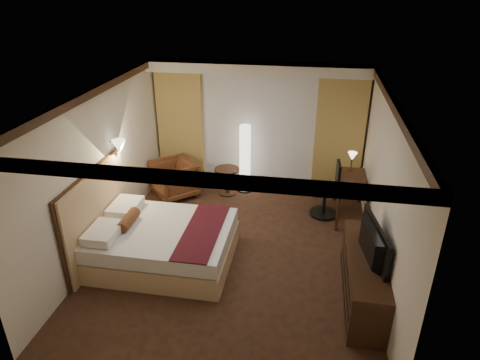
% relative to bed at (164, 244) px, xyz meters
% --- Properties ---
extents(floor, '(4.50, 5.50, 0.01)m').
position_rel_bed_xyz_m(floor, '(1.10, 0.46, -0.32)').
color(floor, '#311F13').
rests_on(floor, ground).
extents(ceiling, '(4.50, 5.50, 0.01)m').
position_rel_bed_xyz_m(ceiling, '(1.10, 0.46, 2.38)').
color(ceiling, white).
rests_on(ceiling, back_wall).
extents(back_wall, '(4.50, 0.02, 2.70)m').
position_rel_bed_xyz_m(back_wall, '(1.10, 3.21, 1.03)').
color(back_wall, beige).
rests_on(back_wall, floor).
extents(left_wall, '(0.02, 5.50, 2.70)m').
position_rel_bed_xyz_m(left_wall, '(-1.15, 0.46, 1.03)').
color(left_wall, beige).
rests_on(left_wall, floor).
extents(right_wall, '(0.02, 5.50, 2.70)m').
position_rel_bed_xyz_m(right_wall, '(3.35, 0.46, 1.03)').
color(right_wall, beige).
rests_on(right_wall, floor).
extents(crown_molding, '(4.50, 5.50, 0.12)m').
position_rel_bed_xyz_m(crown_molding, '(1.10, 0.46, 2.32)').
color(crown_molding, black).
rests_on(crown_molding, ceiling).
extents(soffit, '(4.50, 0.50, 0.20)m').
position_rel_bed_xyz_m(soffit, '(1.10, 2.96, 2.28)').
color(soffit, white).
rests_on(soffit, ceiling).
extents(curtain_sheer, '(2.48, 0.04, 2.45)m').
position_rel_bed_xyz_m(curtain_sheer, '(1.10, 3.13, 0.93)').
color(curtain_sheer, silver).
rests_on(curtain_sheer, back_wall).
extents(curtain_left_drape, '(1.00, 0.14, 2.45)m').
position_rel_bed_xyz_m(curtain_left_drape, '(-0.60, 3.07, 0.93)').
color(curtain_left_drape, tan).
rests_on(curtain_left_drape, back_wall).
extents(curtain_right_drape, '(1.00, 0.14, 2.45)m').
position_rel_bed_xyz_m(curtain_right_drape, '(2.80, 3.07, 0.93)').
color(curtain_right_drape, tan).
rests_on(curtain_right_drape, back_wall).
extents(wall_sconce, '(0.24, 0.24, 0.24)m').
position_rel_bed_xyz_m(wall_sconce, '(-0.99, 0.85, 1.30)').
color(wall_sconce, white).
rests_on(wall_sconce, left_wall).
extents(bed, '(2.17, 1.70, 0.64)m').
position_rel_bed_xyz_m(bed, '(0.00, 0.00, 0.00)').
color(bed, white).
rests_on(bed, floor).
extents(headboard, '(0.12, 2.00, 1.50)m').
position_rel_bed_xyz_m(headboard, '(-1.10, -0.00, 0.43)').
color(headboard, tan).
rests_on(headboard, floor).
extents(armchair, '(1.13, 1.13, 0.85)m').
position_rel_bed_xyz_m(armchair, '(-0.54, 2.25, 0.11)').
color(armchair, '#4B2916').
rests_on(armchair, floor).
extents(side_table, '(0.53, 0.53, 0.58)m').
position_rel_bed_xyz_m(side_table, '(0.54, 2.52, -0.03)').
color(side_table, black).
rests_on(side_table, floor).
extents(floor_lamp, '(0.31, 0.31, 1.50)m').
position_rel_bed_xyz_m(floor_lamp, '(0.89, 2.73, 0.43)').
color(floor_lamp, white).
rests_on(floor_lamp, floor).
extents(desk, '(0.55, 1.29, 0.75)m').
position_rel_bed_xyz_m(desk, '(3.05, 2.00, 0.06)').
color(desk, black).
rests_on(desk, floor).
extents(desk_lamp, '(0.18, 0.18, 0.34)m').
position_rel_bed_xyz_m(desk_lamp, '(3.05, 2.50, 0.60)').
color(desk_lamp, '#FFD899').
rests_on(desk_lamp, desk).
extents(office_chair, '(0.57, 0.57, 1.12)m').
position_rel_bed_xyz_m(office_chair, '(2.57, 1.95, 0.24)').
color(office_chair, black).
rests_on(office_chair, floor).
extents(dresser, '(0.50, 1.92, 0.75)m').
position_rel_bed_xyz_m(dresser, '(3.10, -0.41, 0.05)').
color(dresser, black).
rests_on(dresser, floor).
extents(television, '(0.84, 1.24, 0.15)m').
position_rel_bed_xyz_m(television, '(3.07, -0.41, 0.76)').
color(television, black).
rests_on(television, dresser).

